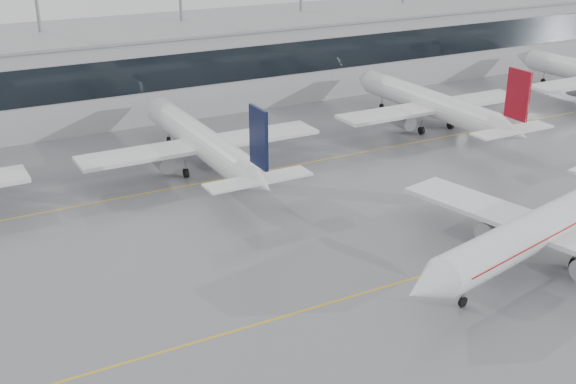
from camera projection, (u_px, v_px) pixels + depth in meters
ground at (357, 295)px, 60.22m from camera, size 320.00×320.00×0.00m
taxi_line_main at (357, 295)px, 60.22m from camera, size 120.00×0.25×0.01m
taxi_line_north at (215, 180)px, 84.60m from camera, size 120.00×0.25×0.01m
terminal at (129, 75)px, 108.32m from camera, size 180.00×15.00×12.00m
terminal_glass at (144, 75)px, 101.62m from camera, size 180.00×0.20×5.00m
terminal_roof at (126, 33)px, 105.96m from camera, size 182.00×16.00×0.40m
light_masts at (113, 20)px, 110.40m from camera, size 156.40×1.00×22.60m
air_canada_jet at (545, 227)px, 64.20m from camera, size 36.05×29.16×11.37m
parked_jet_c at (201, 141)px, 86.19m from camera, size 29.64×36.96×11.72m
parked_jet_d at (432, 104)px, 101.66m from camera, size 29.64×36.96×11.72m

